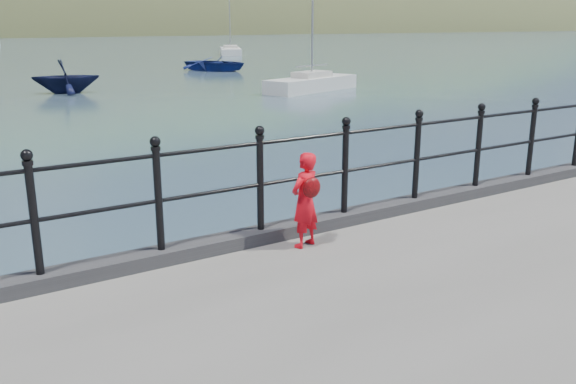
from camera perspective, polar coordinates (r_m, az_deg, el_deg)
ground at (r=7.85m, az=0.84°, el=-10.35°), size 600.00×600.00×0.00m
kerb at (r=7.33m, az=1.52°, el=-3.20°), size 60.00×0.30×0.15m
railing at (r=7.12m, az=1.56°, el=2.52°), size 18.11×0.11×1.20m
far_shore at (r=250.27m, az=-22.93°, el=8.40°), size 830.00×200.00×156.00m
child at (r=6.73m, az=1.62°, el=-0.71°), size 0.45×0.37×1.08m
launch_blue at (r=46.09m, az=-6.72°, el=11.85°), size 5.45×6.11×1.04m
launch_navy at (r=32.87m, az=-20.09°, el=10.12°), size 3.72×3.39×1.67m
sailboat_near at (r=32.11m, az=2.23°, el=10.03°), size 6.17×3.44×8.22m
sailboat_far at (r=69.96m, az=-5.40°, el=12.97°), size 5.23×7.97×10.94m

